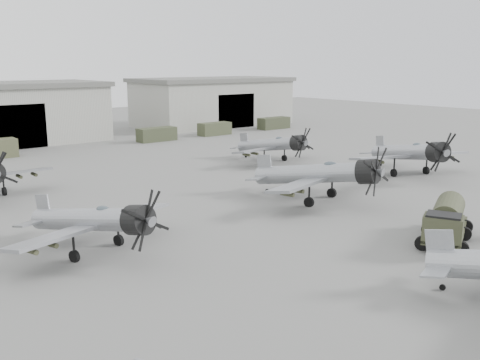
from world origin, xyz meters
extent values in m
plane|color=#565654|center=(0.00, 0.00, 0.00)|extent=(220.00, 220.00, 0.00)
cube|color=#A6A69C|center=(0.00, 62.00, 4.00)|extent=(28.00, 14.00, 8.00)
cube|color=black|center=(0.00, 55.20, 3.00)|extent=(8.12, 0.40, 6.00)
cube|color=#A6A69C|center=(38.00, 62.00, 4.00)|extent=(28.00, 14.00, 8.00)
cube|color=#5A5A56|center=(38.00, 62.00, 8.35)|extent=(29.00, 14.80, 0.70)
cube|color=black|center=(38.00, 55.20, 3.00)|extent=(8.12, 0.40, 6.00)
cube|color=#353B27|center=(18.56, 50.00, 1.01)|extent=(5.88, 2.20, 2.02)
cube|color=#3B412A|center=(29.31, 50.00, 1.00)|extent=(5.40, 2.20, 2.00)
cube|color=#333925|center=(42.40, 50.00, 1.00)|extent=(6.02, 2.20, 2.00)
cube|color=#9DA0A6|center=(2.00, -5.38, 2.31)|extent=(0.61, 1.58, 1.95)
cylinder|color=black|center=(2.09, -5.66, 0.15)|extent=(0.21, 0.33, 0.31)
cylinder|color=#9799A0|center=(-9.40, 11.48, 2.03)|extent=(4.08, 9.77, 2.88)
cylinder|color=black|center=(-8.18, 7.33, 2.72)|extent=(2.09, 1.89, 1.92)
cube|color=#9799A0|center=(-9.24, 10.95, 1.80)|extent=(11.63, 5.20, 0.52)
cube|color=#9799A0|center=(-10.62, 15.64, 2.18)|extent=(0.54, 1.50, 1.84)
ellipsoid|color=#3F4C54|center=(-8.98, 10.07, 2.86)|extent=(0.84, 1.22, 0.52)
cylinder|color=black|center=(-10.87, 10.28, 0.32)|extent=(0.46, 0.78, 0.74)
cylinder|color=black|center=(-7.51, 11.27, 0.32)|extent=(0.46, 0.78, 0.74)
cylinder|color=black|center=(-10.54, 15.37, 0.14)|extent=(0.19, 0.31, 0.29)
cylinder|color=#92959A|center=(10.50, 11.24, 2.30)|extent=(4.11, 11.13, 3.26)
cylinder|color=black|center=(11.65, 6.46, 3.08)|extent=(2.31, 2.07, 2.17)
cube|color=#92959A|center=(10.65, 10.63, 2.04)|extent=(13.23, 5.29, 0.59)
cube|color=#92959A|center=(9.35, 16.01, 2.46)|extent=(0.53, 1.72, 2.09)
ellipsoid|color=#3F4C54|center=(10.89, 9.61, 3.25)|extent=(0.90, 1.36, 0.58)
cylinder|color=black|center=(8.77, 9.96, 0.37)|extent=(0.48, 0.88, 0.84)
cylinder|color=black|center=(12.62, 10.89, 0.37)|extent=(0.48, 0.88, 0.84)
cylinder|color=black|center=(9.43, 15.70, 0.16)|extent=(0.20, 0.35, 0.33)
cylinder|color=#94969C|center=(26.26, 12.59, 2.30)|extent=(5.42, 10.88, 3.26)
cylinder|color=black|center=(24.50, 8.01, 3.07)|extent=(2.44, 2.25, 2.17)
cube|color=#94969C|center=(26.03, 12.00, 2.03)|extent=(12.99, 6.81, 0.59)
cube|color=#94969C|center=(28.01, 17.16, 2.46)|extent=(0.74, 1.66, 2.08)
ellipsoid|color=#3F4C54|center=(25.66, 11.03, 3.24)|extent=(1.03, 1.39, 0.58)
cylinder|color=black|center=(24.11, 12.52, 0.36)|extent=(0.57, 0.88, 0.83)
cylinder|color=black|center=(27.81, 11.10, 0.36)|extent=(0.57, 0.88, 0.83)
cylinder|color=black|center=(27.90, 16.87, 0.16)|extent=(0.24, 0.36, 0.33)
cylinder|color=black|center=(-9.13, 29.73, 0.33)|extent=(0.27, 0.77, 0.77)
cylinder|color=gray|center=(19.98, 26.77, 2.03)|extent=(2.10, 9.84, 2.88)
cylinder|color=black|center=(20.30, 22.46, 2.72)|extent=(1.85, 1.58, 1.91)
cube|color=gray|center=(20.02, 26.22, 1.80)|extent=(11.63, 2.88, 0.52)
cube|color=gray|center=(19.66, 31.09, 2.17)|extent=(0.22, 1.54, 1.84)
ellipsoid|color=#3F4C54|center=(20.09, 25.30, 2.86)|extent=(0.63, 1.14, 0.52)
cylinder|color=black|center=(18.29, 25.91, 0.32)|extent=(0.31, 0.75, 0.74)
cylinder|color=black|center=(21.78, 26.17, 0.32)|extent=(0.31, 0.75, 0.74)
cylinder|color=black|center=(19.68, 30.81, 0.14)|extent=(0.13, 0.30, 0.29)
cube|color=#353824|center=(9.45, -1.58, 0.74)|extent=(7.26, 4.98, 0.25)
cube|color=#353824|center=(7.02, -2.70, 1.54)|extent=(2.40, 2.74, 1.69)
cylinder|color=#353824|center=(10.26, -1.20, 1.73)|extent=(4.93, 3.62, 1.88)
cube|color=black|center=(7.02, -2.70, 2.43)|extent=(2.18, 2.42, 0.15)
cylinder|color=black|center=(7.59, -3.69, 0.45)|extent=(0.64, 0.93, 0.89)
cylinder|color=black|center=(11.13, 0.46, 0.45)|extent=(0.64, 0.93, 0.89)
camera|label=1|loc=(-22.27, -18.75, 11.44)|focal=40.00mm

